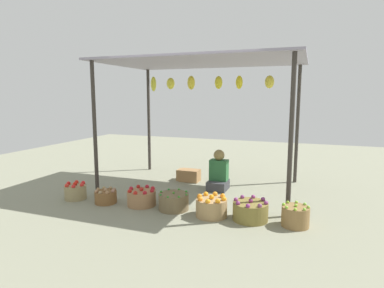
{
  "coord_description": "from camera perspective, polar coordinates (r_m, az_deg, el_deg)",
  "views": [
    {
      "loc": [
        1.98,
        -5.92,
        1.8
      ],
      "look_at": [
        0.0,
        -0.57,
        0.95
      ],
      "focal_mm": 30.21,
      "sensor_mm": 36.0,
      "label": 1
    }
  ],
  "objects": [
    {
      "name": "basket_potatoes",
      "position": [
        5.74,
        -14.99,
        -8.96
      ],
      "size": [
        0.37,
        0.37,
        0.26
      ],
      "color": "brown",
      "rests_on": "ground"
    },
    {
      "name": "wooden_crate_near_vendor",
      "position": [
        6.97,
        -0.78,
        -5.5
      ],
      "size": [
        0.44,
        0.25,
        0.23
      ],
      "primitive_type": "cube",
      "color": "#A77F4F",
      "rests_on": "ground"
    },
    {
      "name": "ground_plane",
      "position": [
        6.49,
        1.76,
        -7.62
      ],
      "size": [
        14.0,
        14.0,
        0.0
      ],
      "primitive_type": "plane",
      "color": "gray"
    },
    {
      "name": "market_stall_structure",
      "position": [
        6.27,
        1.91,
        12.86
      ],
      "size": [
        3.73,
        2.39,
        2.46
      ],
      "color": "#38332D",
      "rests_on": "ground"
    },
    {
      "name": "basket_red_tomatoes",
      "position": [
        6.1,
        -19.88,
        -7.9
      ],
      "size": [
        0.37,
        0.37,
        0.31
      ],
      "color": "#95855B",
      "rests_on": "ground"
    },
    {
      "name": "basket_limes",
      "position": [
        4.82,
        17.78,
        -12.04
      ],
      "size": [
        0.38,
        0.38,
        0.32
      ],
      "color": "olive",
      "rests_on": "ground"
    },
    {
      "name": "vendor_person",
      "position": [
        6.29,
        4.71,
        -5.36
      ],
      "size": [
        0.36,
        0.44,
        0.78
      ],
      "color": "#393A3E",
      "rests_on": "ground"
    },
    {
      "name": "wooden_crate_stacked_rear",
      "position": [
        6.91,
        -0.41,
        -5.56
      ],
      "size": [
        0.41,
        0.28,
        0.25
      ],
      "primitive_type": "cube",
      "color": "#A37749",
      "rests_on": "ground"
    },
    {
      "name": "basket_oranges",
      "position": [
        4.97,
        3.46,
        -11.03
      ],
      "size": [
        0.47,
        0.47,
        0.34
      ],
      "color": "#A28354",
      "rests_on": "ground"
    },
    {
      "name": "basket_purple_onions",
      "position": [
        4.89,
        10.28,
        -11.54
      ],
      "size": [
        0.51,
        0.51,
        0.32
      ],
      "color": "olive",
      "rests_on": "ground"
    },
    {
      "name": "basket_green_chilies",
      "position": [
        5.25,
        -3.26,
        -10.1
      ],
      "size": [
        0.48,
        0.48,
        0.29
      ],
      "color": "brown",
      "rests_on": "ground"
    },
    {
      "name": "basket_red_apples",
      "position": [
        5.5,
        -8.89,
        -9.32
      ],
      "size": [
        0.47,
        0.47,
        0.31
      ],
      "color": "#9C724C",
      "rests_on": "ground"
    }
  ]
}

